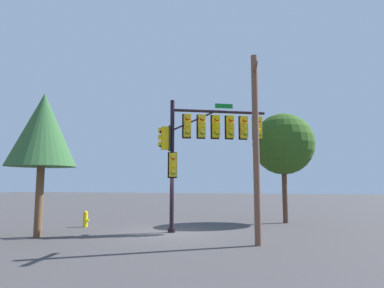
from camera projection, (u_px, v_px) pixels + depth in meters
ground_plane at (172, 232)px, 15.45m from camera, size 120.00×120.00×0.00m
signal_pole_assembly at (205, 136)px, 16.20m from camera, size 5.05×2.65×6.30m
utility_pole at (256, 143)px, 12.59m from camera, size 0.31×1.80×7.25m
fire_hydrant at (85, 219)px, 17.40m from camera, size 0.33×0.24×0.83m
tree_near at (43, 130)px, 14.61m from camera, size 2.95×2.95×6.27m
tree_mid at (283, 144)px, 19.63m from camera, size 3.62×3.62×6.41m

